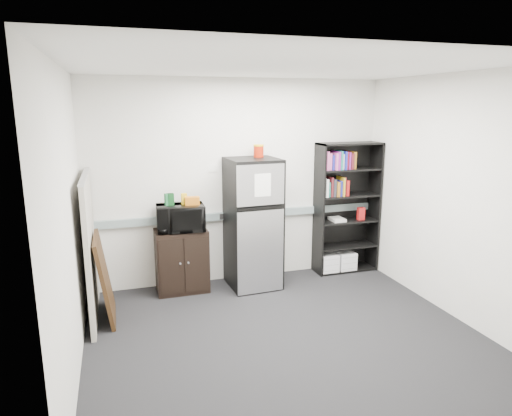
% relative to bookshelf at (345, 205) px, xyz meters
% --- Properties ---
extents(floor, '(4.00, 4.00, 0.00)m').
position_rel_bookshelf_xyz_m(floor, '(-1.51, -1.57, -0.97)').
color(floor, black).
rests_on(floor, ground).
extents(wall_back, '(4.00, 0.02, 2.70)m').
position_rel_bookshelf_xyz_m(wall_back, '(-1.51, 0.18, 0.38)').
color(wall_back, silver).
rests_on(wall_back, floor).
extents(wall_right, '(0.02, 3.50, 2.70)m').
position_rel_bookshelf_xyz_m(wall_right, '(0.49, -1.57, 0.38)').
color(wall_right, silver).
rests_on(wall_right, floor).
extents(wall_left, '(0.02, 3.50, 2.70)m').
position_rel_bookshelf_xyz_m(wall_left, '(-3.51, -1.57, 0.38)').
color(wall_left, silver).
rests_on(wall_left, floor).
extents(ceiling, '(4.00, 3.50, 0.02)m').
position_rel_bookshelf_xyz_m(ceiling, '(-1.51, -1.57, 1.73)').
color(ceiling, white).
rests_on(ceiling, wall_back).
extents(electrical_raceway, '(3.92, 0.05, 0.10)m').
position_rel_bookshelf_xyz_m(electrical_raceway, '(-1.51, 0.15, -0.07)').
color(electrical_raceway, gray).
rests_on(electrical_raceway, wall_back).
extents(wall_note, '(0.14, 0.00, 0.10)m').
position_rel_bookshelf_xyz_m(wall_note, '(-1.86, 0.18, 0.58)').
color(wall_note, white).
rests_on(wall_note, wall_back).
extents(bookshelf, '(0.90, 0.34, 1.85)m').
position_rel_bookshelf_xyz_m(bookshelf, '(0.00, 0.00, 0.00)').
color(bookshelf, black).
rests_on(bookshelf, floor).
extents(cubicle_partition, '(0.06, 1.30, 1.62)m').
position_rel_bookshelf_xyz_m(cubicle_partition, '(-3.41, -0.49, -0.16)').
color(cubicle_partition, gray).
rests_on(cubicle_partition, floor).
extents(cabinet, '(0.65, 0.44, 0.81)m').
position_rel_bookshelf_xyz_m(cabinet, '(-2.35, -0.07, -0.57)').
color(cabinet, black).
rests_on(cabinet, floor).
extents(microwave, '(0.61, 0.43, 0.32)m').
position_rel_bookshelf_xyz_m(microwave, '(-2.35, -0.08, 0.00)').
color(microwave, black).
rests_on(microwave, cabinet).
extents(snack_box_a, '(0.08, 0.07, 0.15)m').
position_rel_bookshelf_xyz_m(snack_box_a, '(-2.49, -0.05, 0.24)').
color(snack_box_a, '#18572D').
rests_on(snack_box_a, microwave).
extents(snack_box_b, '(0.08, 0.06, 0.15)m').
position_rel_bookshelf_xyz_m(snack_box_b, '(-2.45, -0.05, 0.24)').
color(snack_box_b, '#0C3714').
rests_on(snack_box_b, microwave).
extents(snack_box_c, '(0.07, 0.05, 0.14)m').
position_rel_bookshelf_xyz_m(snack_box_c, '(-2.29, -0.05, 0.24)').
color(snack_box_c, gold).
rests_on(snack_box_c, microwave).
extents(snack_bag, '(0.19, 0.12, 0.10)m').
position_rel_bookshelf_xyz_m(snack_bag, '(-2.19, -0.10, 0.22)').
color(snack_bag, '#BA6312').
rests_on(snack_bag, microwave).
extents(refrigerator, '(0.67, 0.70, 1.70)m').
position_rel_bookshelf_xyz_m(refrigerator, '(-1.41, -0.15, -0.12)').
color(refrigerator, black).
rests_on(refrigerator, floor).
extents(coffee_can, '(0.13, 0.13, 0.18)m').
position_rel_bookshelf_xyz_m(coffee_can, '(-1.30, -0.02, 0.81)').
color(coffee_can, '#9F1C07').
rests_on(coffee_can, refrigerator).
extents(framed_poster, '(0.18, 0.75, 0.96)m').
position_rel_bookshelf_xyz_m(framed_poster, '(-3.28, -0.60, -0.49)').
color(framed_poster, black).
rests_on(framed_poster, floor).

